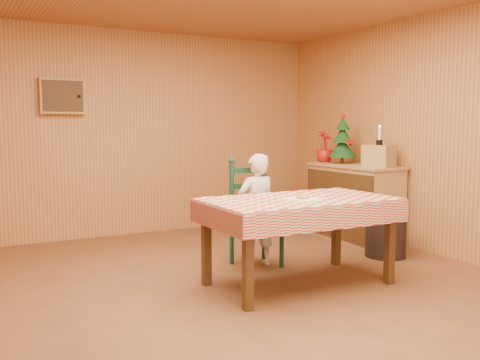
% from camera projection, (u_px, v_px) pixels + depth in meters
% --- Properties ---
extents(ground, '(6.00, 6.00, 0.00)m').
position_uv_depth(ground, '(252.00, 298.00, 4.36)').
color(ground, brown).
rests_on(ground, ground).
extents(cabin_walls, '(5.10, 6.05, 2.65)m').
position_uv_depth(cabin_walls, '(221.00, 77.00, 4.64)').
color(cabin_walls, '#B97E42').
rests_on(cabin_walls, ground).
extents(dining_table, '(1.66, 0.96, 0.77)m').
position_uv_depth(dining_table, '(299.00, 208.00, 4.66)').
color(dining_table, '#442C12').
rests_on(dining_table, ground).
extents(ladder_chair, '(0.44, 0.40, 1.08)m').
position_uv_depth(ladder_chair, '(254.00, 215.00, 5.37)').
color(ladder_chair, '#10311D').
rests_on(ladder_chair, ground).
extents(seated_child, '(0.41, 0.27, 1.12)m').
position_uv_depth(seated_child, '(257.00, 210.00, 5.31)').
color(seated_child, silver).
rests_on(seated_child, ground).
extents(napkin, '(0.32, 0.32, 0.00)m').
position_uv_depth(napkin, '(302.00, 199.00, 4.61)').
color(napkin, white).
rests_on(napkin, dining_table).
extents(donut, '(0.14, 0.14, 0.04)m').
position_uv_depth(donut, '(302.00, 196.00, 4.61)').
color(donut, gold).
rests_on(donut, napkin).
extents(shelf_unit, '(0.54, 1.24, 0.93)m').
position_uv_depth(shelf_unit, '(354.00, 203.00, 6.51)').
color(shelf_unit, tan).
rests_on(shelf_unit, ground).
extents(crate, '(0.39, 0.39, 0.25)m').
position_uv_depth(crate, '(379.00, 156.00, 6.11)').
color(crate, tan).
rests_on(crate, shelf_unit).
extents(christmas_tree, '(0.34, 0.34, 0.62)m').
position_uv_depth(christmas_tree, '(343.00, 141.00, 6.66)').
color(christmas_tree, '#442C12').
rests_on(christmas_tree, shelf_unit).
extents(flower_arrangement, '(0.27, 0.27, 0.40)m').
position_uv_depth(flower_arrangement, '(324.00, 147.00, 6.91)').
color(flower_arrangement, '#B21110').
rests_on(flower_arrangement, shelf_unit).
extents(candle_set, '(0.07, 0.07, 0.22)m').
position_uv_depth(candle_set, '(379.00, 139.00, 6.09)').
color(candle_set, black).
rests_on(candle_set, crate).
extents(storage_bin, '(0.49, 0.49, 0.43)m').
position_uv_depth(storage_bin, '(386.00, 237.00, 5.72)').
color(storage_bin, black).
rests_on(storage_bin, ground).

